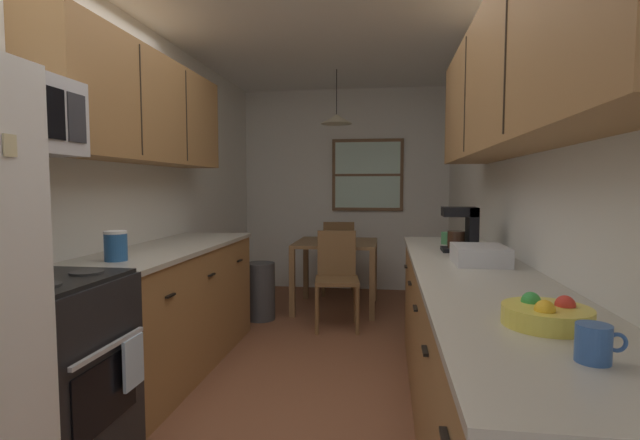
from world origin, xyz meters
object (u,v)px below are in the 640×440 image
microwave_over_range (5,112)px  storage_canister (116,246)px  dish_rack (480,255)px  fruit_bowl (547,314)px  dining_chair_near (337,274)px  trash_bin (261,291)px  coffee_maker (464,228)px  dining_table (336,252)px  mug_spare (594,343)px  table_serving_bowl (336,239)px  stove_range (40,377)px  mug_by_coffeemaker (447,238)px  dining_chair_far (339,254)px

microwave_over_range → storage_canister: bearing=80.2°
dish_rack → fruit_bowl: bearing=-91.0°
dining_chair_near → fruit_bowl: size_ratio=3.41×
dish_rack → trash_bin: bearing=134.3°
coffee_maker → dish_rack: (0.01, -0.48, -0.10)m
dining_table → mug_spare: (1.04, -3.76, 0.33)m
dining_table → table_serving_bowl: 0.15m
stove_range → trash_bin: stove_range is taller
dining_chair_near → mug_by_coffeemaker: 1.29m
storage_canister → trash_bin: bearing=81.4°
microwave_over_range → table_serving_bowl: 3.41m
dining_chair_far → mug_spare: bearing=-76.2°
table_serving_bowl → stove_range: bearing=-107.7°
dining_table → mug_by_coffeemaker: mug_by_coffeemaker is taller
storage_canister → fruit_bowl: bearing=-25.4°
mug_spare → dish_rack: (0.01, 1.45, 0.00)m
coffee_maker → fruit_bowl: 1.64m
trash_bin → storage_canister: (-0.30, -1.98, 0.70)m
dining_chair_near → coffee_maker: coffee_maker is taller
microwave_over_range → mug_spare: microwave_over_range is taller
storage_canister → microwave_over_range: bearing=-99.8°
stove_range → dish_rack: bearing=21.8°
dining_chair_far → dish_rack: bearing=-69.7°
mug_spare → dining_chair_far: bearing=103.8°
microwave_over_range → mug_spare: (2.15, -0.64, -0.70)m
dining_chair_near → mug_by_coffeemaker: (0.90, -0.80, 0.44)m
stove_range → microwave_over_range: 1.18m
mug_by_coffeemaker → fruit_bowl: 2.02m
dining_table → coffee_maker: size_ratio=2.95×
microwave_over_range → fruit_bowl: 2.28m
stove_range → fruit_bowl: 2.10m
dining_chair_near → stove_range: bearing=-113.3°
microwave_over_range → storage_canister: (0.11, 0.62, -0.66)m
microwave_over_range → dining_table: bearing=70.5°
mug_by_coffeemaker → dish_rack: dish_rack is taller
stove_range → fruit_bowl: size_ratio=4.17×
trash_bin → table_serving_bowl: table_serving_bowl is taller
microwave_over_range → dining_chair_far: microwave_over_range is taller
microwave_over_range → trash_bin: size_ratio=1.08×
stove_range → storage_canister: stove_range is taller
dining_chair_near → storage_canister: (-1.08, -1.86, 0.49)m
stove_range → storage_canister: bearing=90.5°
dining_table → dining_chair_far: (-0.04, 0.64, -0.12)m
stove_range → trash_bin: (0.29, 2.60, -0.19)m
stove_range → coffee_maker: bearing=32.6°
dining_chair_far → storage_canister: storage_canister is taller
dining_table → trash_bin: size_ratio=1.51×
stove_range → mug_by_coffeemaker: bearing=40.4°
microwave_over_range → dining_chair_near: 2.98m
storage_canister → fruit_bowl: (2.03, -0.96, -0.05)m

